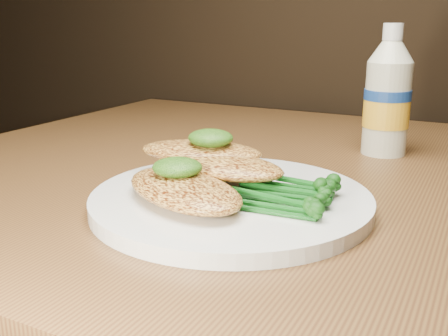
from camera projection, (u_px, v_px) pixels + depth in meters
The scene contains 8 objects.
plate at pixel (231, 200), 0.52m from camera, with size 0.28×0.28×0.01m, color white.
chicken_front at pixel (184, 189), 0.50m from camera, with size 0.15×0.08×0.02m, color gold.
chicken_mid at pixel (218, 165), 0.55m from camera, with size 0.15×0.07×0.02m, color gold.
chicken_back at pixel (201, 151), 0.57m from camera, with size 0.14×0.07×0.02m, color gold.
pesto_front at pixel (177, 167), 0.50m from camera, with size 0.05×0.04×0.02m, color black.
pesto_back at pixel (211, 138), 0.56m from camera, with size 0.05×0.04×0.02m, color black.
broccolini_bundle at pixel (276, 190), 0.50m from camera, with size 0.13×0.10×0.02m, color #115115, non-canonical shape.
mayo_bottle at pixel (388, 90), 0.71m from camera, with size 0.06×0.06×0.17m, color beige, non-canonical shape.
Camera 1 is at (0.10, 0.45, 0.93)m, focal length 42.37 mm.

